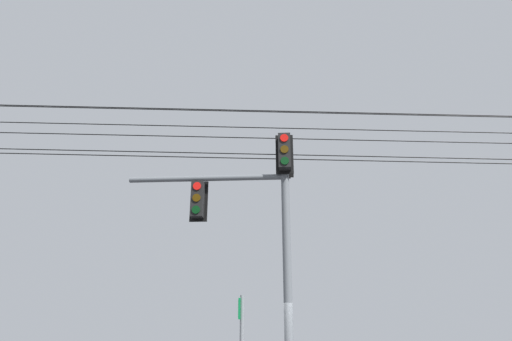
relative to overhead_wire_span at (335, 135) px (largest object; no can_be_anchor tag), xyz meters
The scene contains 2 objects.
signal_mast_assembly 2.79m from the overhead_wire_span, 57.60° to the left, with size 2.80×3.64×6.57m.
overhead_wire_span is the anchor object (origin of this frame).
Camera 1 is at (-7.93, 5.01, 2.09)m, focal length 29.86 mm.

